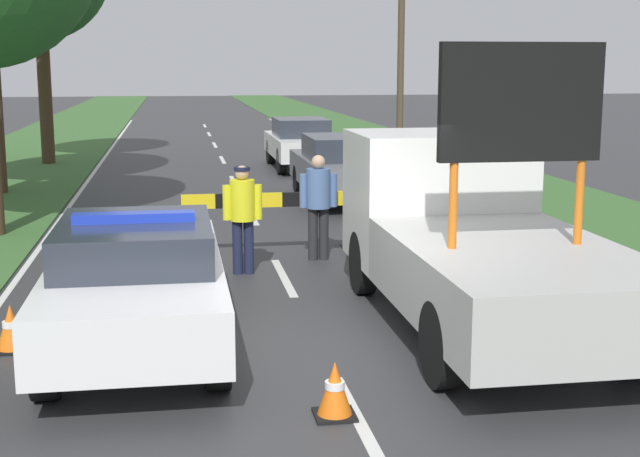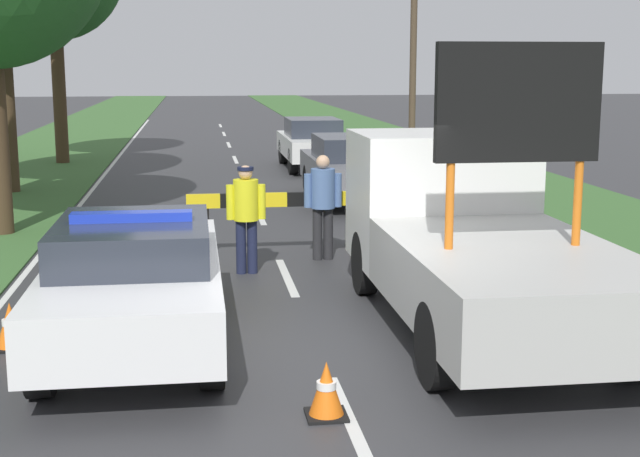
{
  "view_description": "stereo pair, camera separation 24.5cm",
  "coord_description": "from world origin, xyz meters",
  "px_view_note": "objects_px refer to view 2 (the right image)",
  "views": [
    {
      "loc": [
        -1.54,
        -9.18,
        3.11
      ],
      "look_at": [
        0.21,
        1.52,
        1.1
      ],
      "focal_mm": 50.0,
      "sensor_mm": 36.0,
      "label": 1
    },
    {
      "loc": [
        -1.29,
        -9.21,
        3.11
      ],
      "look_at": [
        0.21,
        1.52,
        1.1
      ],
      "focal_mm": 50.0,
      "sensor_mm": 36.0,
      "label": 2
    }
  ],
  "objects_px": {
    "work_truck": "(471,235)",
    "police_officer": "(246,210)",
    "traffic_cone_near_truck": "(360,231)",
    "police_car": "(135,278)",
    "utility_pole": "(413,54)",
    "queued_car_van_white": "(312,142)",
    "queued_car_suv_grey": "(350,167)",
    "pedestrian_civilian": "(323,199)",
    "traffic_cone_centre_front": "(10,326)",
    "road_barrier": "(287,203)",
    "traffic_cone_near_police": "(326,390)"
  },
  "relations": [
    {
      "from": "queued_car_van_white",
      "to": "utility_pole",
      "type": "height_order",
      "value": "utility_pole"
    },
    {
      "from": "pedestrian_civilian",
      "to": "traffic_cone_near_truck",
      "type": "height_order",
      "value": "pedestrian_civilian"
    },
    {
      "from": "road_barrier",
      "to": "queued_car_van_white",
      "type": "height_order",
      "value": "queued_car_van_white"
    },
    {
      "from": "police_car",
      "to": "queued_car_van_white",
      "type": "distance_m",
      "value": 17.3
    },
    {
      "from": "road_barrier",
      "to": "police_officer",
      "type": "height_order",
      "value": "police_officer"
    },
    {
      "from": "road_barrier",
      "to": "utility_pole",
      "type": "height_order",
      "value": "utility_pole"
    },
    {
      "from": "traffic_cone_near_police",
      "to": "traffic_cone_near_truck",
      "type": "distance_m",
      "value": 7.46
    },
    {
      "from": "traffic_cone_near_police",
      "to": "police_officer",
      "type": "bearing_deg",
      "value": 93.8
    },
    {
      "from": "work_truck",
      "to": "queued_car_suv_grey",
      "type": "height_order",
      "value": "work_truck"
    },
    {
      "from": "police_car",
      "to": "traffic_cone_centre_front",
      "type": "relative_size",
      "value": 9.08
    },
    {
      "from": "traffic_cone_near_truck",
      "to": "queued_car_suv_grey",
      "type": "bearing_deg",
      "value": 82.01
    },
    {
      "from": "queued_car_suv_grey",
      "to": "traffic_cone_near_truck",
      "type": "bearing_deg",
      "value": 82.01
    },
    {
      "from": "work_truck",
      "to": "police_officer",
      "type": "xyz_separation_m",
      "value": [
        -2.56,
        2.88,
        -0.1
      ]
    },
    {
      "from": "pedestrian_civilian",
      "to": "traffic_cone_near_truck",
      "type": "bearing_deg",
      "value": 62.14
    },
    {
      "from": "traffic_cone_centre_front",
      "to": "traffic_cone_near_truck",
      "type": "xyz_separation_m",
      "value": [
        4.83,
        4.87,
        0.04
      ]
    },
    {
      "from": "traffic_cone_near_truck",
      "to": "queued_car_van_white",
      "type": "height_order",
      "value": "queued_car_van_white"
    },
    {
      "from": "road_barrier",
      "to": "traffic_cone_near_police",
      "type": "bearing_deg",
      "value": -96.94
    },
    {
      "from": "traffic_cone_centre_front",
      "to": "utility_pole",
      "type": "height_order",
      "value": "utility_pole"
    },
    {
      "from": "police_car",
      "to": "queued_car_van_white",
      "type": "relative_size",
      "value": 1.03
    },
    {
      "from": "road_barrier",
      "to": "police_car",
      "type": "bearing_deg",
      "value": -119.44
    },
    {
      "from": "work_truck",
      "to": "traffic_cone_centre_front",
      "type": "bearing_deg",
      "value": 3.71
    },
    {
      "from": "police_car",
      "to": "road_barrier",
      "type": "height_order",
      "value": "police_car"
    },
    {
      "from": "police_officer",
      "to": "traffic_cone_centre_front",
      "type": "bearing_deg",
      "value": 73.21
    },
    {
      "from": "road_barrier",
      "to": "police_officer",
      "type": "distance_m",
      "value": 1.39
    },
    {
      "from": "police_officer",
      "to": "traffic_cone_centre_front",
      "type": "height_order",
      "value": "police_officer"
    },
    {
      "from": "road_barrier",
      "to": "traffic_cone_near_truck",
      "type": "distance_m",
      "value": 1.48
    },
    {
      "from": "road_barrier",
      "to": "police_officer",
      "type": "bearing_deg",
      "value": -125.93
    },
    {
      "from": "road_barrier",
      "to": "police_officer",
      "type": "relative_size",
      "value": 1.99
    },
    {
      "from": "queued_car_suv_grey",
      "to": "queued_car_van_white",
      "type": "relative_size",
      "value": 1.01
    },
    {
      "from": "police_officer",
      "to": "queued_car_van_white",
      "type": "relative_size",
      "value": 0.35
    },
    {
      "from": "traffic_cone_near_police",
      "to": "traffic_cone_near_truck",
      "type": "relative_size",
      "value": 0.85
    },
    {
      "from": "police_officer",
      "to": "pedestrian_civilian",
      "type": "bearing_deg",
      "value": -123.97
    },
    {
      "from": "police_car",
      "to": "police_officer",
      "type": "xyz_separation_m",
      "value": [
        1.42,
        3.35,
        0.19
      ]
    },
    {
      "from": "police_officer",
      "to": "traffic_cone_centre_front",
      "type": "xyz_separation_m",
      "value": [
        -2.8,
        -3.26,
        -0.71
      ]
    },
    {
      "from": "traffic_cone_near_truck",
      "to": "police_officer",
      "type": "bearing_deg",
      "value": -141.55
    },
    {
      "from": "work_truck",
      "to": "traffic_cone_near_truck",
      "type": "xyz_separation_m",
      "value": [
        -0.53,
        4.49,
        -0.77
      ]
    },
    {
      "from": "police_officer",
      "to": "utility_pole",
      "type": "distance_m",
      "value": 14.38
    },
    {
      "from": "road_barrier",
      "to": "traffic_cone_centre_front",
      "type": "relative_size",
      "value": 6.17
    },
    {
      "from": "work_truck",
      "to": "queued_car_van_white",
      "type": "distance_m",
      "value": 16.33
    },
    {
      "from": "traffic_cone_near_truck",
      "to": "queued_car_van_white",
      "type": "distance_m",
      "value": 11.86
    },
    {
      "from": "police_officer",
      "to": "traffic_cone_near_truck",
      "type": "xyz_separation_m",
      "value": [
        2.03,
        1.61,
        -0.67
      ]
    },
    {
      "from": "police_car",
      "to": "police_officer",
      "type": "height_order",
      "value": "police_officer"
    },
    {
      "from": "police_car",
      "to": "work_truck",
      "type": "xyz_separation_m",
      "value": [
        3.98,
        0.47,
        0.29
      ]
    },
    {
      "from": "traffic_cone_near_truck",
      "to": "utility_pole",
      "type": "distance_m",
      "value": 12.34
    },
    {
      "from": "road_barrier",
      "to": "traffic_cone_centre_front",
      "type": "bearing_deg",
      "value": -132.52
    },
    {
      "from": "police_car",
      "to": "traffic_cone_near_police",
      "type": "xyz_separation_m",
      "value": [
        1.8,
        -2.31,
        -0.52
      ]
    },
    {
      "from": "queued_car_suv_grey",
      "to": "traffic_cone_near_police",
      "type": "bearing_deg",
      "value": 79.22
    },
    {
      "from": "work_truck",
      "to": "queued_car_van_white",
      "type": "xyz_separation_m",
      "value": [
        0.2,
        16.32,
        -0.28
      ]
    },
    {
      "from": "police_car",
      "to": "utility_pole",
      "type": "height_order",
      "value": "utility_pole"
    },
    {
      "from": "police_car",
      "to": "traffic_cone_near_truck",
      "type": "bearing_deg",
      "value": 53.4
    }
  ]
}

